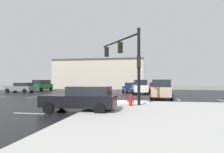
# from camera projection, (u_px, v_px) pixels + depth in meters

# --- Properties ---
(ground_plane) EXTENTS (120.00, 120.00, 0.00)m
(ground_plane) POSITION_uv_depth(u_px,v_px,m) (83.00, 98.00, 21.47)
(ground_plane) COLOR slate
(road_asphalt) EXTENTS (44.00, 44.00, 0.02)m
(road_asphalt) POSITION_uv_depth(u_px,v_px,m) (83.00, 98.00, 21.47)
(road_asphalt) COLOR black
(road_asphalt) RESTS_ON ground_plane
(snow_strip_curbside) EXTENTS (4.00, 1.60, 0.06)m
(snow_strip_curbside) POSITION_uv_depth(u_px,v_px,m) (125.00, 102.00, 16.68)
(snow_strip_curbside) COLOR white
(snow_strip_curbside) RESTS_ON sidewalk_corner
(lane_markings) EXTENTS (36.15, 36.15, 0.01)m
(lane_markings) POSITION_uv_depth(u_px,v_px,m) (90.00, 100.00, 19.91)
(lane_markings) COLOR silver
(lane_markings) RESTS_ON road_asphalt
(traffic_signal_mast) EXTENTS (3.96, 5.50, 5.72)m
(traffic_signal_mast) POSITION_uv_depth(u_px,v_px,m) (126.00, 55.00, 16.33)
(traffic_signal_mast) COLOR black
(traffic_signal_mast) RESTS_ON sidewalk_corner
(fire_hydrant) EXTENTS (0.48, 0.26, 0.79)m
(fire_hydrant) POSITION_uv_depth(u_px,v_px,m) (131.00, 100.00, 14.20)
(fire_hydrant) COLOR red
(fire_hydrant) RESTS_ON sidewalk_corner
(strip_building_background) EXTENTS (20.84, 8.00, 6.89)m
(strip_building_background) POSITION_uv_depth(u_px,v_px,m) (100.00, 74.00, 47.44)
(strip_building_background) COLOR #BCB29E
(strip_building_background) RESTS_ON ground_plane
(sedan_grey) EXTENTS (4.59, 2.15, 1.58)m
(sedan_grey) POSITION_uv_depth(u_px,v_px,m) (21.00, 87.00, 31.81)
(sedan_grey) COLOR slate
(sedan_grey) RESTS_ON road_asphalt
(suv_green) EXTENTS (2.37, 4.92, 2.03)m
(suv_green) POSITION_uv_depth(u_px,v_px,m) (42.00, 85.00, 37.04)
(suv_green) COLOR #195933
(suv_green) RESTS_ON road_asphalt
(sedan_black) EXTENTS (4.54, 2.03, 1.58)m
(sedan_black) POSITION_uv_depth(u_px,v_px,m) (82.00, 98.00, 12.11)
(sedan_black) COLOR black
(sedan_black) RESTS_ON road_asphalt
(sedan_navy) EXTENTS (2.40, 4.67, 1.58)m
(sedan_navy) POSITION_uv_depth(u_px,v_px,m) (131.00, 87.00, 33.17)
(sedan_navy) COLOR #141E47
(sedan_navy) RESTS_ON road_asphalt
(sedan_red) EXTENTS (2.17, 4.60, 1.58)m
(sedan_red) POSITION_uv_depth(u_px,v_px,m) (155.00, 87.00, 32.94)
(sedan_red) COLOR #B21919
(sedan_red) RESTS_ON road_asphalt
(suv_white) EXTENTS (2.60, 4.99, 2.03)m
(suv_white) POSITION_uv_depth(u_px,v_px,m) (140.00, 86.00, 28.92)
(suv_white) COLOR white
(suv_white) RESTS_ON road_asphalt
(suv_tan) EXTENTS (2.56, 4.98, 2.03)m
(suv_tan) POSITION_uv_depth(u_px,v_px,m) (162.00, 89.00, 20.99)
(suv_tan) COLOR tan
(suv_tan) RESTS_ON road_asphalt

